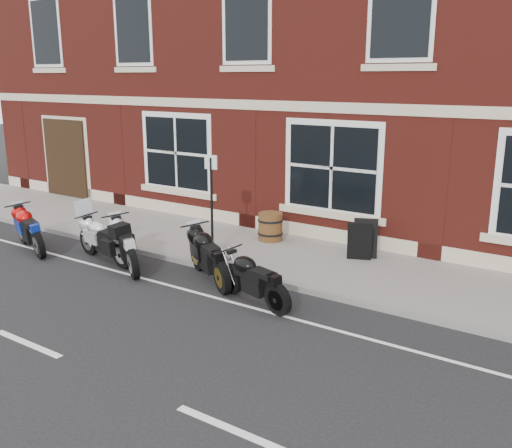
% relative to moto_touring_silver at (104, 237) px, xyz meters
% --- Properties ---
extents(ground, '(80.00, 80.00, 0.00)m').
position_rel_moto_touring_silver_xyz_m(ground, '(2.26, -0.60, -0.55)').
color(ground, black).
rests_on(ground, ground).
extents(sidewalk, '(30.00, 3.00, 0.12)m').
position_rel_moto_touring_silver_xyz_m(sidewalk, '(2.26, 2.40, -0.49)').
color(sidewalk, slate).
rests_on(sidewalk, ground).
extents(kerb, '(30.00, 0.16, 0.12)m').
position_rel_moto_touring_silver_xyz_m(kerb, '(2.26, 0.82, -0.49)').
color(kerb, slate).
rests_on(kerb, ground).
extents(pub_building, '(24.00, 12.00, 12.00)m').
position_rel_moto_touring_silver_xyz_m(pub_building, '(2.26, 9.90, 5.45)').
color(pub_building, maroon).
rests_on(pub_building, ground).
extents(moto_touring_silver, '(2.05, 0.59, 1.36)m').
position_rel_moto_touring_silver_xyz_m(moto_touring_silver, '(0.00, 0.00, 0.00)').
color(moto_touring_silver, black).
rests_on(moto_touring_silver, ground).
extents(moto_sport_red, '(2.07, 0.90, 0.97)m').
position_rel_moto_touring_silver_xyz_m(moto_sport_red, '(-2.10, -0.46, 0.01)').
color(moto_sport_red, black).
rests_on(moto_sport_red, ground).
extents(moto_sport_black, '(1.94, 1.30, 0.99)m').
position_rel_moto_touring_silver_xyz_m(moto_sport_black, '(2.82, 0.33, 0.02)').
color(moto_sport_black, black).
rests_on(moto_sport_black, ground).
extents(moto_sport_silver, '(1.93, 1.30, 0.99)m').
position_rel_moto_touring_silver_xyz_m(moto_sport_silver, '(0.78, -0.04, 0.02)').
color(moto_sport_silver, black).
rests_on(moto_sport_silver, ground).
extents(moto_naked_black, '(1.93, 0.66, 0.88)m').
position_rel_moto_touring_silver_xyz_m(moto_naked_black, '(4.26, -0.18, -0.04)').
color(moto_naked_black, black).
rests_on(moto_naked_black, ground).
extents(a_board_sign, '(0.64, 0.54, 0.90)m').
position_rel_moto_touring_silver_xyz_m(a_board_sign, '(5.00, 3.06, 0.02)').
color(a_board_sign, black).
rests_on(a_board_sign, sidewalk).
extents(barrel_planter, '(0.63, 0.63, 0.70)m').
position_rel_moto_touring_silver_xyz_m(barrel_planter, '(2.47, 3.19, -0.08)').
color(barrel_planter, '#573B17').
rests_on(barrel_planter, sidewalk).
extents(parking_sign, '(0.32, 0.06, 2.28)m').
position_rel_moto_touring_silver_xyz_m(parking_sign, '(1.88, 1.60, 0.88)').
color(parking_sign, black).
rests_on(parking_sign, sidewalk).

